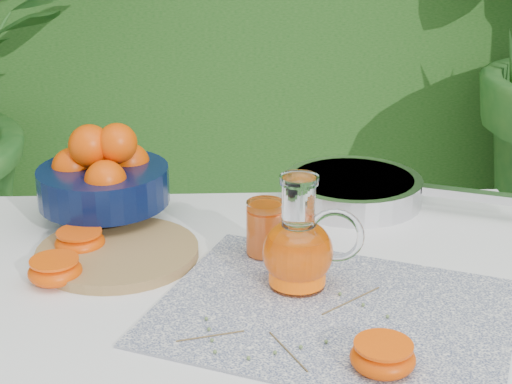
{
  "coord_description": "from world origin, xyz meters",
  "views": [
    {
      "loc": [
        -0.02,
        -1.01,
        1.32
      ],
      "look_at": [
        0.02,
        0.11,
        0.88
      ],
      "focal_mm": 55.0,
      "sensor_mm": 36.0,
      "label": 1
    }
  ],
  "objects_px": {
    "cutting_board": "(118,253)",
    "juice_pitcher": "(299,249)",
    "white_table": "(257,319)",
    "fruit_bowl": "(103,177)",
    "saute_pan": "(355,188)"
  },
  "relations": [
    {
      "from": "cutting_board",
      "to": "juice_pitcher",
      "type": "distance_m",
      "value": 0.31
    },
    {
      "from": "white_table",
      "to": "juice_pitcher",
      "type": "xyz_separation_m",
      "value": [
        0.06,
        -0.05,
        0.15
      ]
    },
    {
      "from": "white_table",
      "to": "juice_pitcher",
      "type": "height_order",
      "value": "juice_pitcher"
    },
    {
      "from": "fruit_bowl",
      "to": "juice_pitcher",
      "type": "bearing_deg",
      "value": -39.75
    },
    {
      "from": "cutting_board",
      "to": "juice_pitcher",
      "type": "relative_size",
      "value": 1.51
    },
    {
      "from": "cutting_board",
      "to": "saute_pan",
      "type": "height_order",
      "value": "saute_pan"
    },
    {
      "from": "saute_pan",
      "to": "juice_pitcher",
      "type": "bearing_deg",
      "value": -112.08
    },
    {
      "from": "white_table",
      "to": "juice_pitcher",
      "type": "relative_size",
      "value": 5.67
    },
    {
      "from": "saute_pan",
      "to": "cutting_board",
      "type": "bearing_deg",
      "value": -151.86
    },
    {
      "from": "white_table",
      "to": "cutting_board",
      "type": "bearing_deg",
      "value": 163.29
    },
    {
      "from": "white_table",
      "to": "juice_pitcher",
      "type": "distance_m",
      "value": 0.17
    },
    {
      "from": "white_table",
      "to": "juice_pitcher",
      "type": "bearing_deg",
      "value": -38.49
    },
    {
      "from": "juice_pitcher",
      "to": "saute_pan",
      "type": "distance_m",
      "value": 0.37
    },
    {
      "from": "juice_pitcher",
      "to": "white_table",
      "type": "bearing_deg",
      "value": 141.51
    },
    {
      "from": "white_table",
      "to": "saute_pan",
      "type": "xyz_separation_m",
      "value": [
        0.2,
        0.3,
        0.11
      ]
    }
  ]
}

